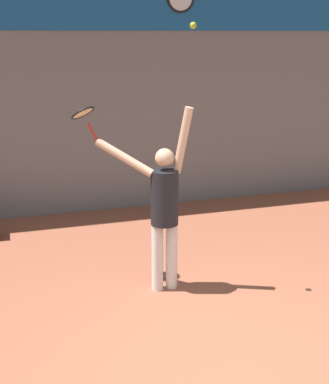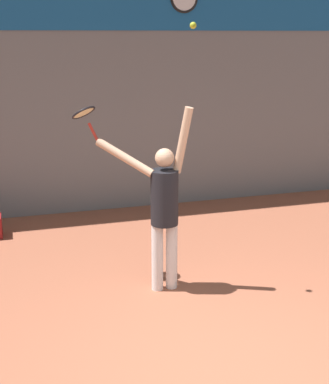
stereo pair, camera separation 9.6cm
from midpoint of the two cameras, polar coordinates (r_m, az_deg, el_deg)
ground_plane at (r=4.82m, az=9.07°, el=-19.31°), size 18.00×18.00×0.00m
back_wall at (r=8.60m, az=-4.49°, el=14.47°), size 18.00×0.10×5.00m
tennis_player at (r=5.85m, az=0.34°, el=-1.34°), size 0.99×0.61×2.08m
tennis_racket at (r=6.00m, az=-8.06°, el=8.16°), size 0.38×0.37×0.39m
tennis_ball at (r=5.53m, az=3.59°, el=17.32°), size 0.07×0.07×0.07m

